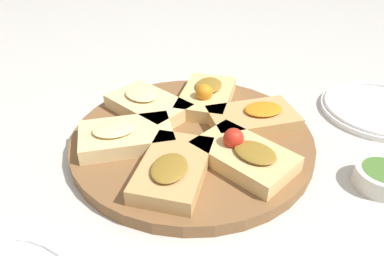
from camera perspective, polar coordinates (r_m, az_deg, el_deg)
The scene contains 10 objects.
ground_plane at distance 0.63m, azimuth -0.00°, elevation -2.48°, with size 3.00×3.00×0.00m, color beige.
serving_board at distance 0.62m, azimuth -0.00°, elevation -1.72°, with size 0.39×0.39×0.02m, color brown.
focaccia_slice_0 at distance 0.52m, azimuth -2.89°, elevation -6.23°, with size 0.17×0.14×0.03m.
focaccia_slice_1 at distance 0.55m, azimuth 7.93°, elevation -4.01°, with size 0.10×0.15×0.05m.
focaccia_slice_2 at distance 0.64m, azimuth 9.36°, elevation 1.50°, with size 0.17×0.16×0.03m.
focaccia_slice_3 at distance 0.69m, azimuth 2.21°, elevation 4.90°, with size 0.17×0.14×0.05m.
focaccia_slice_4 at distance 0.67m, azimuth -6.77°, elevation 3.54°, with size 0.10×0.15×0.03m.
focaccia_slice_5 at distance 0.60m, azimuth -10.14°, elevation -1.18°, with size 0.17×0.16×0.03m.
plate_left at distance 0.79m, azimuth 26.61°, elevation 2.68°, with size 0.21×0.21×0.02m.
dipping_bowl at distance 0.60m, azimuth 26.92°, elevation -6.66°, with size 0.08×0.08×0.03m.
Camera 1 is at (0.40, 0.30, 0.37)m, focal length 35.00 mm.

